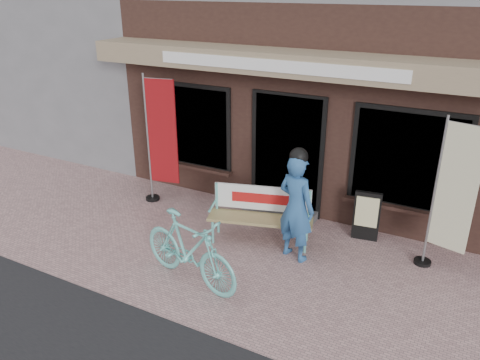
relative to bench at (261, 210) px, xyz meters
The scene contains 9 objects.
ground 1.00m from the bench, 93.47° to the right, with size 70.00×70.00×0.00m, color tan.
storefront 4.80m from the bench, 90.71° to the left, with size 7.00×6.77×6.00m.
neighbor_left_near 10.10m from the bench, 151.44° to the left, with size 10.00×7.00×6.40m, color slate.
bench is the anchor object (origin of this frame).
person 0.79m from the bench, 19.11° to the right, with size 0.70×0.56×1.77m.
bicycle 1.57m from the bench, 103.65° to the right, with size 0.49×1.72×1.04m, color #67CAC4.
nobori_red 2.43m from the bench, 168.90° to the left, with size 0.73×0.32×2.44m.
nobori_cream 2.79m from the bench, ahead, with size 0.68×0.31×2.29m.
menu_stand 1.70m from the bench, 28.07° to the left, with size 0.43×0.15×0.84m.
Camera 1 is at (2.88, -5.24, 3.89)m, focal length 35.00 mm.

